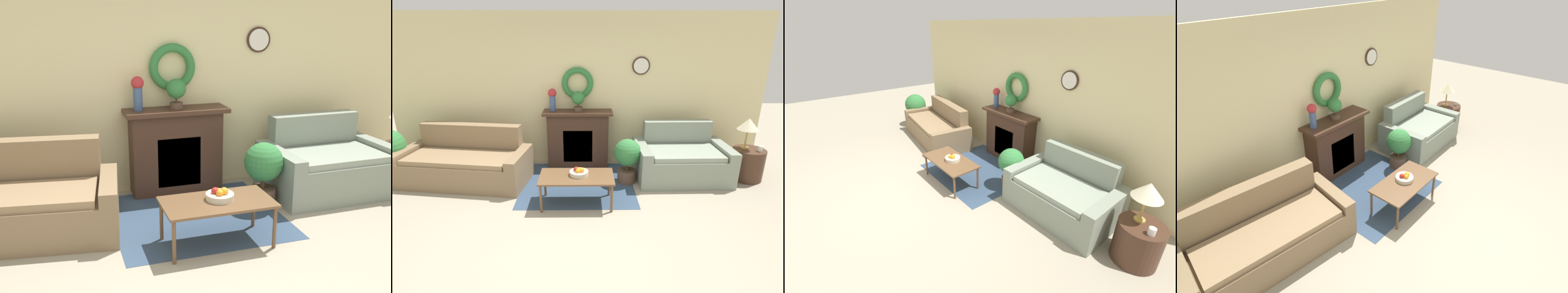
% 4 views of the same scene
% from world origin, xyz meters
% --- Properties ---
extents(ground_plane, '(16.00, 16.00, 0.00)m').
position_xyz_m(ground_plane, '(0.00, 0.00, 0.00)').
color(ground_plane, '#9E937F').
extents(floor_rug, '(1.80, 1.65, 0.01)m').
position_xyz_m(floor_rug, '(0.01, 1.64, 0.00)').
color(floor_rug, '#334760').
rests_on(floor_rug, ground_plane).
extents(wall_back, '(6.80, 0.17, 2.70)m').
position_xyz_m(wall_back, '(0.00, 2.65, 1.36)').
color(wall_back, beige).
rests_on(wall_back, ground_plane).
extents(fireplace, '(1.23, 0.41, 1.04)m').
position_xyz_m(fireplace, '(0.01, 2.44, 0.53)').
color(fireplace, '#42281C').
rests_on(fireplace, ground_plane).
extents(couch_left, '(2.18, 1.19, 0.89)m').
position_xyz_m(couch_left, '(-1.85, 1.79, 0.31)').
color(couch_left, '#846B4C').
rests_on(couch_left, ground_plane).
extents(loveseat_right, '(1.53, 1.00, 0.91)m').
position_xyz_m(loveseat_right, '(1.76, 1.89, 0.32)').
color(loveseat_right, gray).
rests_on(loveseat_right, ground_plane).
extents(coffee_table, '(1.05, 0.55, 0.44)m').
position_xyz_m(coffee_table, '(0.01, 1.00, 0.40)').
color(coffee_table, brown).
rests_on(coffee_table, ground_plane).
extents(fruit_bowl, '(0.27, 0.27, 0.12)m').
position_xyz_m(fruit_bowl, '(0.05, 1.03, 0.48)').
color(fruit_bowl, beige).
rests_on(fruit_bowl, coffee_table).
extents(side_table_by_loveseat, '(0.52, 0.52, 0.53)m').
position_xyz_m(side_table_by_loveseat, '(2.87, 1.81, 0.26)').
color(side_table_by_loveseat, '#42281C').
rests_on(side_table_by_loveseat, ground_plane).
extents(table_lamp, '(0.33, 0.33, 0.51)m').
position_xyz_m(table_lamp, '(2.80, 1.86, 0.94)').
color(table_lamp, '#B28E42').
rests_on(table_lamp, side_table_by_loveseat).
extents(mug, '(0.08, 0.08, 0.09)m').
position_xyz_m(mug, '(2.98, 1.72, 0.57)').
color(mug, silver).
rests_on(mug, side_table_by_loveseat).
extents(vase_on_mantel_left, '(0.15, 0.15, 0.39)m').
position_xyz_m(vase_on_mantel_left, '(-0.44, 2.45, 1.27)').
color(vase_on_mantel_left, '#3D5684').
rests_on(vase_on_mantel_left, fireplace).
extents(potted_plant_on_mantel, '(0.23, 0.23, 0.35)m').
position_xyz_m(potted_plant_on_mantel, '(0.01, 2.43, 1.25)').
color(potted_plant_on_mantel, brown).
rests_on(potted_plant_on_mantel, fireplace).
extents(potted_plant_floor_by_couch, '(0.56, 0.56, 0.88)m').
position_xyz_m(potted_plant_floor_by_couch, '(-3.11, 1.83, 0.55)').
color(potted_plant_floor_by_couch, brown).
rests_on(potted_plant_floor_by_couch, ground_plane).
extents(potted_plant_floor_by_loveseat, '(0.44, 0.44, 0.74)m').
position_xyz_m(potted_plant_floor_by_loveseat, '(0.82, 1.70, 0.45)').
color(potted_plant_floor_by_loveseat, brown).
rests_on(potted_plant_floor_by_loveseat, ground_plane).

